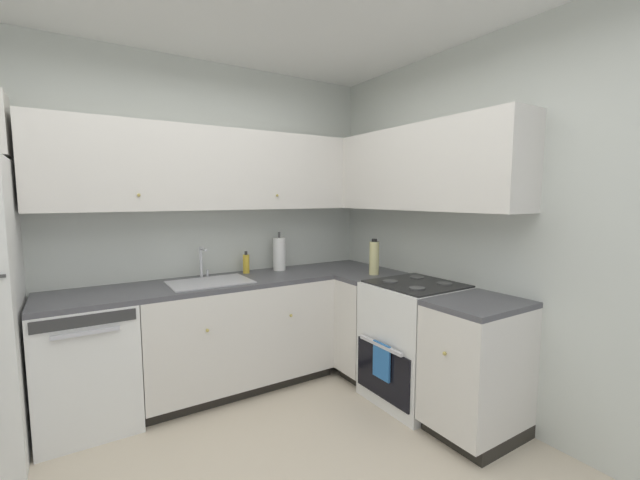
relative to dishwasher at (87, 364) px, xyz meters
name	(u,v)px	position (x,y,z in m)	size (l,w,h in m)	color
wall_back	(170,225)	(0.64, 0.33, 0.88)	(3.62, 0.05, 2.62)	silver
wall_right	(507,231)	(2.42, -1.43, 0.88)	(0.05, 3.55, 2.62)	silver
dishwasher	(87,364)	(0.00, 0.00, 0.00)	(0.60, 0.63, 0.85)	white
lower_cabinets_back	(237,334)	(1.05, 0.00, 0.00)	(1.49, 0.62, 0.85)	silver
countertop_back	(236,281)	(1.05, 0.00, 0.44)	(2.70, 0.60, 0.04)	#4C4C51
lower_cabinets_right	(429,351)	(2.10, -1.07, 0.00)	(0.62, 1.40, 0.85)	silver
countertop_right	(430,291)	(2.10, -1.07, 0.44)	(0.60, 1.40, 0.03)	#4C4C51
oven_range	(415,341)	(2.12, -0.92, 0.02)	(0.68, 0.62, 1.04)	white
upper_cabinets_back	(207,170)	(0.89, 0.14, 1.32)	(2.38, 0.34, 0.63)	silver
upper_cabinets_right	(408,170)	(2.24, -0.68, 1.32)	(0.32, 1.95, 0.63)	silver
sink	(210,288)	(0.84, -0.03, 0.42)	(0.59, 0.40, 0.10)	#B7B7BC
faucet	(202,260)	(0.84, 0.18, 0.61)	(0.07, 0.16, 0.25)	silver
soap_bottle	(246,264)	(1.21, 0.18, 0.54)	(0.06, 0.06, 0.19)	gold
paper_towel_roll	(279,254)	(1.52, 0.16, 0.61)	(0.11, 0.11, 0.35)	white
oil_bottle	(374,258)	(2.10, -0.45, 0.60)	(0.08, 0.08, 0.30)	beige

